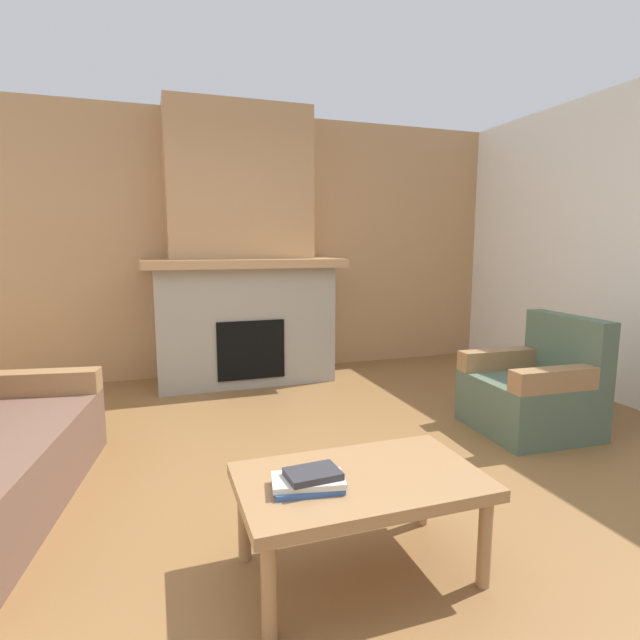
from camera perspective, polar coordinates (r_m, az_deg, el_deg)
The scene contains 6 objects.
ground at distance 2.83m, azimuth 1.44°, elevation -20.18°, with size 9.00×9.00×0.00m, color brown.
wall_back_wood_panel at distance 5.40m, azimuth -9.68°, elevation 8.34°, with size 6.00×0.12×2.70m, color tan.
fireplace at distance 5.03m, azimuth -8.94°, elevation 6.22°, with size 1.90×0.82×2.70m.
armchair at distance 4.03m, azimuth 23.44°, elevation -7.53°, with size 0.79×0.79×0.85m.
coffee_table at distance 2.16m, azimuth 4.62°, elevation -18.67°, with size 1.00×0.60×0.43m.
book_stack_near_edge at distance 2.02m, azimuth -1.23°, elevation -17.95°, with size 0.30×0.20×0.07m.
Camera 1 is at (-0.86, -2.33, 1.36)m, focal length 27.88 mm.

